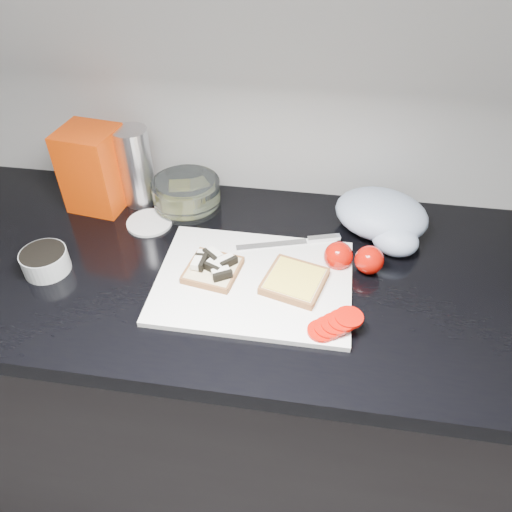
{
  "coord_description": "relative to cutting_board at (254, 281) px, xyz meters",
  "views": [
    {
      "loc": [
        0.23,
        0.42,
        1.63
      ],
      "look_at": [
        0.11,
        1.18,
        0.95
      ],
      "focal_mm": 35.0,
      "sensor_mm": 36.0,
      "label": 1
    }
  ],
  "objects": [
    {
      "name": "bread_right",
      "position": [
        0.08,
        -0.0,
        0.01
      ],
      "size": [
        0.15,
        0.15,
        0.02
      ],
      "rotation": [
        0.0,
        0.0,
        -0.27
      ],
      "color": "beige",
      "rests_on": "cutting_board"
    },
    {
      "name": "grocery_bag",
      "position": [
        0.26,
        0.21,
        0.04
      ],
      "size": [
        0.26,
        0.24,
        0.09
      ],
      "rotation": [
        0.0,
        0.0,
        -0.32
      ],
      "color": "silver",
      "rests_on": "countertop"
    },
    {
      "name": "countertop",
      "position": [
        -0.11,
        0.05,
        -0.03
      ],
      "size": [
        3.5,
        0.64,
        0.04
      ],
      "primitive_type": "cube",
      "color": "black",
      "rests_on": "base_cabinet"
    },
    {
      "name": "cutting_board",
      "position": [
        0.0,
        0.0,
        0.0
      ],
      "size": [
        0.4,
        0.3,
        0.01
      ],
      "primitive_type": "cube",
      "color": "white",
      "rests_on": "countertop"
    },
    {
      "name": "tomato_slices",
      "position": [
        0.17,
        -0.11,
        0.02
      ],
      "size": [
        0.11,
        0.09,
        0.02
      ],
      "rotation": [
        0.0,
        0.0,
        0.04
      ],
      "color": "#B80D04",
      "rests_on": "cutting_board"
    },
    {
      "name": "steel_canister",
      "position": [
        -0.33,
        0.25,
        0.09
      ],
      "size": [
        0.08,
        0.08,
        0.19
      ],
      "primitive_type": "cylinder",
      "color": "silver",
      "rests_on": "countertop"
    },
    {
      "name": "bread_left",
      "position": [
        -0.09,
        0.01,
        0.02
      ],
      "size": [
        0.13,
        0.13,
        0.03
      ],
      "rotation": [
        0.0,
        0.0,
        -0.17
      ],
      "color": "beige",
      "rests_on": "cutting_board"
    },
    {
      "name": "base_cabinet",
      "position": [
        -0.11,
        0.05,
        -0.48
      ],
      "size": [
        3.5,
        0.6,
        0.86
      ],
      "primitive_type": "cube",
      "color": "black",
      "rests_on": "ground"
    },
    {
      "name": "seed_tub",
      "position": [
        -0.44,
        -0.03,
        0.02
      ],
      "size": [
        0.1,
        0.1,
        0.05
      ],
      "color": "#AFB4B4",
      "rests_on": "countertop"
    },
    {
      "name": "glass_bowl",
      "position": [
        -0.21,
        0.25,
        0.03
      ],
      "size": [
        0.17,
        0.17,
        0.07
      ],
      "rotation": [
        0.0,
        0.0,
        0.25
      ],
      "color": "silver",
      "rests_on": "countertop"
    },
    {
      "name": "whole_tomatoes",
      "position": [
        0.2,
        0.08,
        0.02
      ],
      "size": [
        0.13,
        0.07,
        0.06
      ],
      "rotation": [
        0.0,
        0.0,
        0.27
      ],
      "color": "#B80D04",
      "rests_on": "countertop"
    },
    {
      "name": "knife",
      "position": [
        0.09,
        0.13,
        0.01
      ],
      "size": [
        0.23,
        0.09,
        0.01
      ],
      "rotation": [
        0.0,
        0.0,
        0.3
      ],
      "color": "silver",
      "rests_on": "cutting_board"
    },
    {
      "name": "tub_lid",
      "position": [
        -0.28,
        0.16,
        -0.0
      ],
      "size": [
        0.13,
        0.13,
        0.01
      ],
      "primitive_type": "cylinder",
      "rotation": [
        0.0,
        0.0,
        0.26
      ],
      "color": "silver",
      "rests_on": "countertop"
    },
    {
      "name": "bread_bag",
      "position": [
        -0.42,
        0.23,
        0.09
      ],
      "size": [
        0.14,
        0.13,
        0.2
      ],
      "primitive_type": "cube",
      "rotation": [
        0.0,
        0.0,
        -0.13
      ],
      "color": "red",
      "rests_on": "countertop"
    }
  ]
}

